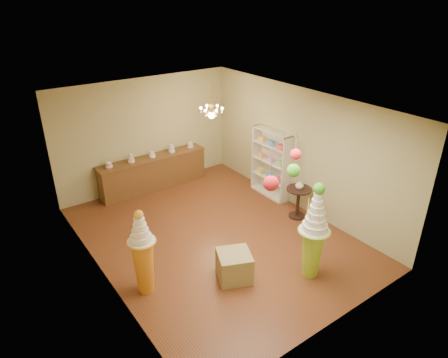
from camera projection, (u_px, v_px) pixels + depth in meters
floor at (215, 236)px, 8.96m from camera, size 6.50×6.50×0.00m
ceiling at (214, 105)px, 7.66m from camera, size 6.50×6.50×0.00m
wall_back at (146, 134)px, 10.68m from camera, size 5.00×0.04×3.00m
wall_front at (338, 251)px, 5.93m from camera, size 5.00×0.04×3.00m
wall_left at (97, 211)px, 6.99m from camera, size 0.04×6.50×3.00m
wall_right at (300, 150)px, 9.63m from camera, size 0.04×6.50×3.00m
pedestal_green at (313, 241)px, 7.44m from camera, size 0.74×0.74×1.98m
pedestal_orange at (143, 259)px, 7.08m from camera, size 0.51×0.51×1.69m
burlap_riser at (234, 266)px, 7.56m from camera, size 0.80×0.80×0.55m
sideboard at (153, 172)px, 10.92m from camera, size 3.04×0.54×1.16m
shelving_unit at (271, 164)px, 10.38m from camera, size 0.33×1.20×1.80m
round_table at (298, 199)px, 9.52m from camera, size 0.63×0.63×0.77m
vase at (300, 185)px, 9.35m from camera, size 0.25×0.25×0.20m
pom_red_left at (271, 183)px, 6.17m from camera, size 0.25×0.25×0.82m
pom_green_mid at (293, 170)px, 6.51m from camera, size 0.22×0.22×0.77m
pom_red_right at (296, 154)px, 6.22m from camera, size 0.17×0.17×0.39m
chandelier at (211, 113)px, 9.65m from camera, size 0.77×0.77×0.85m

